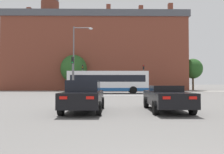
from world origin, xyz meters
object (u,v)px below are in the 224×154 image
at_px(car_roadster_right, 166,98).
at_px(pedestrian_walking_east, 141,86).
at_px(traffic_light_far_left, 83,74).
at_px(pedestrian_waiting, 146,85).
at_px(bus_crossing_lead, 108,82).
at_px(street_lamp_junction, 77,53).
at_px(traffic_light_far_right, 144,74).
at_px(traffic_light_near_left, 72,70).
at_px(car_saloon_left, 84,96).

bearing_deg(car_roadster_right, pedestrian_walking_east, 85.66).
bearing_deg(traffic_light_far_left, pedestrian_waiting, 5.28).
xyz_separation_m(bus_crossing_lead, street_lamp_junction, (-3.83, -3.26, 3.45)).
distance_m(pedestrian_waiting, pedestrian_walking_east, 1.44).
height_order(street_lamp_junction, pedestrian_walking_east, street_lamp_junction).
distance_m(traffic_light_far_left, traffic_light_far_right, 10.46).
distance_m(traffic_light_far_left, street_lamp_junction, 10.81).
xyz_separation_m(street_lamp_junction, pedestrian_waiting, (10.45, 11.62, -3.99)).
bearing_deg(traffic_light_near_left, pedestrian_waiting, 50.88).
distance_m(car_saloon_left, street_lamp_junction, 16.67).
distance_m(traffic_light_near_left, pedestrian_walking_east, 15.70).
height_order(traffic_light_far_right, street_lamp_junction, street_lamp_junction).
bearing_deg(car_saloon_left, car_roadster_right, 4.03).
xyz_separation_m(car_saloon_left, traffic_light_far_left, (-3.31, 26.47, 2.26)).
xyz_separation_m(traffic_light_far_right, street_lamp_junction, (-9.88, -10.18, 2.07)).
bearing_deg(bus_crossing_lead, traffic_light_near_left, -40.39).
bearing_deg(pedestrian_waiting, car_roadster_right, 170.94).
relative_size(car_roadster_right, pedestrian_waiting, 2.45).
bearing_deg(pedestrian_walking_east, traffic_light_far_right, 45.12).
xyz_separation_m(bus_crossing_lead, traffic_light_far_right, (6.05, 6.92, 1.38)).
xyz_separation_m(car_saloon_left, bus_crossing_lead, (1.09, 19.13, 0.85)).
height_order(car_saloon_left, pedestrian_walking_east, car_saloon_left).
relative_size(car_saloon_left, traffic_light_far_right, 0.96).
distance_m(traffic_light_far_right, street_lamp_junction, 14.34).
bearing_deg(pedestrian_walking_east, car_roadster_right, -6.07).
height_order(bus_crossing_lead, traffic_light_far_left, traffic_light_far_left).
bearing_deg(street_lamp_junction, bus_crossing_lead, 40.36).
relative_size(car_saloon_left, traffic_light_near_left, 0.97).
bearing_deg(traffic_light_far_right, traffic_light_near_left, -130.85).
height_order(car_roadster_right, traffic_light_far_right, traffic_light_far_right).
relative_size(traffic_light_far_left, traffic_light_near_left, 1.02).
height_order(traffic_light_near_left, street_lamp_junction, street_lamp_junction).
relative_size(traffic_light_far_left, pedestrian_walking_east, 2.92).
xyz_separation_m(car_roadster_right, bus_crossing_lead, (-3.14, 18.92, 0.95)).
bearing_deg(traffic_light_far_left, street_lamp_junction, -86.95).
relative_size(traffic_light_far_right, pedestrian_waiting, 2.45).
distance_m(traffic_light_near_left, street_lamp_junction, 2.61).
distance_m(bus_crossing_lead, pedestrian_walking_east, 9.28).
bearing_deg(pedestrian_walking_east, pedestrian_waiting, 134.22).
height_order(car_saloon_left, pedestrian_waiting, pedestrian_waiting).
relative_size(traffic_light_near_left, pedestrian_waiting, 2.43).
xyz_separation_m(bus_crossing_lead, traffic_light_near_left, (-4.09, -4.81, 1.36)).
relative_size(car_roadster_right, traffic_light_far_left, 0.99).
bearing_deg(bus_crossing_lead, traffic_light_far_left, -149.08).
distance_m(car_roadster_right, traffic_light_far_left, 27.42).
bearing_deg(traffic_light_far_right, pedestrian_walking_east, 135.83).
bearing_deg(car_roadster_right, traffic_light_far_right, 84.60).
height_order(bus_crossing_lead, street_lamp_junction, street_lamp_junction).
bearing_deg(bus_crossing_lead, street_lamp_junction, -49.64).
bearing_deg(pedestrian_walking_east, traffic_light_far_left, -90.65).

